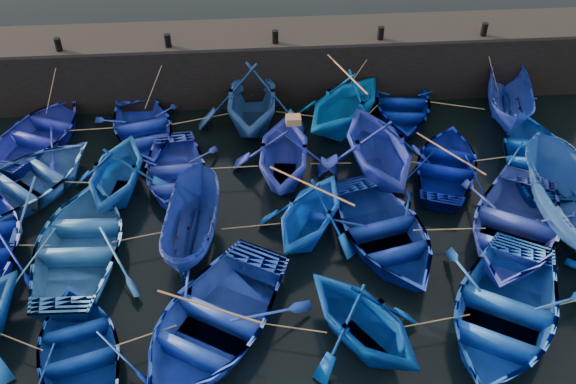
{
  "coord_description": "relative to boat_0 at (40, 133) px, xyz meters",
  "views": [
    {
      "loc": [
        -1.16,
        -12.32,
        14.2
      ],
      "look_at": [
        0.0,
        3.2,
        0.7
      ],
      "focal_mm": 40.0,
      "sensor_mm": 36.0,
      "label": 1
    }
  ],
  "objects": [
    {
      "name": "boat_11",
      "position": [
        14.41,
        -2.86,
        -0.04
      ],
      "size": [
        4.5,
        5.25,
        0.92
      ],
      "primitive_type": "imported",
      "rotation": [
        0.0,
        0.0,
        2.79
      ],
      "color": "#000E7B",
      "rests_on": "ground"
    },
    {
      "name": "boat_1",
      "position": [
        3.7,
        0.08,
        -0.02
      ],
      "size": [
        4.35,
        5.28,
        0.95
      ],
      "primitive_type": "imported",
      "rotation": [
        0.0,
        0.0,
        0.26
      ],
      "color": "#162AA3",
      "rests_on": "ground"
    },
    {
      "name": "bollard_4",
      "position": [
        16.79,
        2.22,
        2.37
      ],
      "size": [
        0.24,
        0.24,
        0.5
      ],
      "primitive_type": "cylinder",
      "color": "black",
      "rests_on": "quay_top"
    },
    {
      "name": "boat_23",
      "position": [
        10.29,
        -9.64,
        0.53
      ],
      "size": [
        4.98,
        5.12,
        2.05
      ],
      "primitive_type": "imported",
      "rotation": [
        0.0,
        0.0,
        0.6
      ],
      "color": "navy",
      "rests_on": "ground"
    },
    {
      "name": "boat_17",
      "position": [
        11.57,
        -6.06,
        0.04
      ],
      "size": [
        4.85,
        5.92,
        1.07
      ],
      "primitive_type": "imported",
      "rotation": [
        0.0,
        0.0,
        0.25
      ],
      "color": "navy",
      "rests_on": "ground"
    },
    {
      "name": "boat_16",
      "position": [
        9.37,
        -5.46,
        0.5
      ],
      "size": [
        4.7,
        4.9,
        1.99
      ],
      "primitive_type": "imported",
      "rotation": [
        0.0,
        0.0,
        -0.52
      ],
      "color": "blue",
      "rests_on": "ground"
    },
    {
      "name": "bollard_1",
      "position": [
        4.79,
        2.22,
        2.37
      ],
      "size": [
        0.24,
        0.24,
        0.5
      ],
      "primitive_type": "cylinder",
      "color": "black",
      "rests_on": "quay_top"
    },
    {
      "name": "boat_6",
      "position": [
        0.16,
        -2.89,
        0.05
      ],
      "size": [
        6.34,
        6.45,
        1.1
      ],
      "primitive_type": "imported",
      "rotation": [
        0.0,
        0.0,
        2.41
      ],
      "color": "#28569A",
      "rests_on": "ground"
    },
    {
      "name": "bollard_2",
      "position": [
        8.79,
        2.22,
        2.37
      ],
      "size": [
        0.24,
        0.24,
        0.5
      ],
      "primitive_type": "cylinder",
      "color": "black",
      "rests_on": "quay_top"
    },
    {
      "name": "boat_2",
      "position": [
        7.79,
        0.68,
        0.76
      ],
      "size": [
        4.47,
        5.08,
        2.52
      ],
      "primitive_type": "imported",
      "rotation": [
        0.0,
        0.0,
        -0.08
      ],
      "color": "navy",
      "rests_on": "ground"
    },
    {
      "name": "boat_4",
      "position": [
        13.63,
        0.97,
        -0.02
      ],
      "size": [
        3.85,
        4.96,
        0.95
      ],
      "primitive_type": "imported",
      "rotation": [
        0.0,
        0.0,
        -0.14
      ],
      "color": "navy",
      "rests_on": "ground"
    },
    {
      "name": "boat_18",
      "position": [
        15.59,
        -6.14,
        0.08
      ],
      "size": [
        6.2,
        6.83,
        1.16
      ],
      "primitive_type": "imported",
      "rotation": [
        0.0,
        0.0,
        -0.5
      ],
      "color": "blue",
      "rests_on": "ground"
    },
    {
      "name": "boat_14",
      "position": [
        2.48,
        -5.89,
        0.07
      ],
      "size": [
        4.12,
        5.63,
        1.14
      ],
      "primitive_type": "imported",
      "rotation": [
        0.0,
        0.0,
        3.11
      ],
      "color": "#2764AB",
      "rests_on": "ground"
    },
    {
      "name": "boat_15",
      "position": [
        5.74,
        -5.58,
        0.31
      ],
      "size": [
        2.12,
        4.33,
        1.61
      ],
      "primitive_type": "imported",
      "rotation": [
        0.0,
        0.0,
        3.01
      ],
      "color": "navy",
      "rests_on": "ground"
    },
    {
      "name": "boat_5",
      "position": [
        17.57,
        0.24,
        0.35
      ],
      "size": [
        2.79,
        4.68,
        1.7
      ],
      "primitive_type": "imported",
      "rotation": [
        0.0,
        0.0,
        -0.28
      ],
      "color": "navy",
      "rests_on": "ground"
    },
    {
      "name": "boat_3",
      "position": [
        11.23,
        0.19,
        0.68
      ],
      "size": [
        5.82,
        5.89,
        2.35
      ],
      "primitive_type": "imported",
      "rotation": [
        0.0,
        0.0,
        -0.71
      ],
      "color": "#0362C0",
      "rests_on": "ground"
    },
    {
      "name": "boat_10",
      "position": [
        11.98,
        -2.65,
        0.75
      ],
      "size": [
        4.78,
        5.32,
        2.49
      ],
      "primitive_type": "imported",
      "rotation": [
        0.0,
        0.0,
        3.3
      ],
      "color": "#1C2EA5",
      "rests_on": "ground"
    },
    {
      "name": "wooden_crate",
      "position": [
        9.08,
        -2.58,
        1.9
      ],
      "size": [
        0.48,
        0.39,
        0.25
      ],
      "primitive_type": "cube",
      "color": "olive",
      "rests_on": "boat_9"
    },
    {
      "name": "ground",
      "position": [
        8.79,
        -7.38,
        -0.5
      ],
      "size": [
        120.0,
        120.0,
        0.0
      ],
      "primitive_type": "plane",
      "color": "black",
      "rests_on": "ground"
    },
    {
      "name": "boat_8",
      "position": [
        5.04,
        -2.6,
        -0.04
      ],
      "size": [
        3.49,
        4.66,
        0.92
      ],
      "primitive_type": "imported",
      "rotation": [
        0.0,
        0.0,
        0.08
      ],
      "color": "#2639B4",
      "rests_on": "ground"
    },
    {
      "name": "boat_12",
      "position": [
        17.62,
        -2.69,
        0.01
      ],
      "size": [
        4.33,
        5.44,
        1.01
      ],
      "primitive_type": "imported",
      "rotation": [
        0.0,
        0.0,
        2.96
      ],
      "color": "#0741A8",
      "rests_on": "ground"
    },
    {
      "name": "quay_top",
      "position": [
        8.79,
        3.12,
        2.06
      ],
      "size": [
        26.0,
        2.5,
        0.12
      ],
      "primitive_type": "cube",
      "color": "black",
      "rests_on": "quay_wall"
    },
    {
      "name": "boat_24",
      "position": [
        14.16,
        -9.34,
        0.1
      ],
      "size": [
        6.41,
        7.0,
        1.19
      ],
      "primitive_type": "imported",
      "rotation": [
        0.0,
        0.0,
        -0.53
      ],
      "color": "#1248B5",
      "rests_on": "ground"
    },
    {
      "name": "loose_oars",
      "position": [
        10.35,
        -4.31,
        1.15
      ],
      "size": [
        10.28,
        11.38,
        1.49
      ],
      "color": "#99724C",
      "rests_on": "ground"
    },
    {
      "name": "bollard_3",
      "position": [
        12.79,
        2.22,
        2.37
      ],
      "size": [
        0.24,
        0.24,
        0.5
      ],
      "primitive_type": "cylinder",
      "color": "black",
      "rests_on": "quay_top"
    },
    {
      "name": "boat_9",
      "position": [
        8.78,
        -2.58,
        0.64
      ],
      "size": [
        4.24,
        4.75,
        2.27
      ],
      "primitive_type": "imported",
      "rotation": [
        0.0,
        0.0,
        3.01
      ],
      "color": "#1F2E99",
      "rests_on": "ground"
    },
    {
      "name": "mooring_ropes",
      "position": [
        8.92,
        -2.54,
        0.37
      ],
      "size": [
        17.62,
        11.85,
        2.1
      ],
      "color": "tan",
      "rests_on": "ground"
    },
    {
      "name": "quay_wall",
      "position": [
        8.79,
        3.12,
        0.75
      ],
      "size": [
        26.0,
        2.5,
        2.5
      ],
      "primitive_type": "cube",
      "color": "black",
      "rests_on": "ground"
    },
    {
      "name": "boat_7",
      "position": [
        3.25,
        -3.06,
        0.53
      ],
      "size": [
        3.93,
        4.38,
        2.04
      ],
      "primitive_type": "imported",
      "rotation": [
        0.0,
        0.0,
        2.98
      ],
      "color": "#0E4894",
      "rests_on": "ground"
    },
    {
      "name": "boat_22",
      "position": [
        6.39,
        -9.11,
        0.1
      ],
      "size": [
        6.5,
        7.07,
        1.2
      ],
      "primitive_type": "imported",
      "rotation": [
        0.0,
        0.0,
        -0.54
      ],
      "color": "#1A3BB4",
      "rests_on": "ground"
    },
    {
      "name": "bollard_0",
      "position": [
        0.79,
        2.22,
        2.37
      ],
      "size": [
        0.24,
        0.24,
        0.5
      ],
      "primitive_type": "cylinder",
      "color": "black",
      "rests_on": "quay_top"
    },
    {
      "name": "boat_21",
      "position": [
        3.05,
        -9.65,
        -0.04
      ],
      "size": [
        4.26,
        5.13,
        0.92
      ],
      "primitive_type": "imported",
      "rotation": [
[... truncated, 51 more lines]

